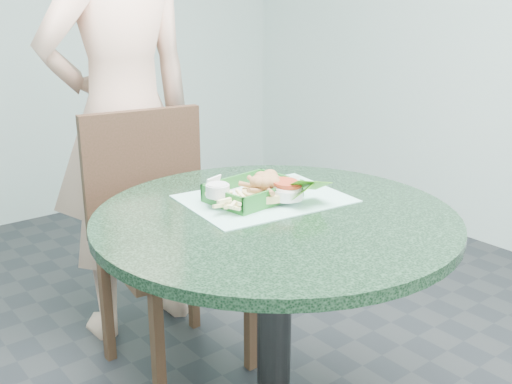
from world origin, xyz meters
TOP-DOWN VIEW (x-y plane):
  - cafe_table at (0.00, 0.00)m, footprint 0.95×0.95m
  - dining_chair at (0.03, 0.67)m, footprint 0.44×0.44m
  - diner_person at (0.05, 0.96)m, footprint 0.74×0.49m
  - placemat at (0.05, 0.11)m, footprint 0.47×0.38m
  - food_basket at (0.02, 0.12)m, footprint 0.23×0.17m
  - crab_sandwich at (0.03, 0.08)m, footprint 0.13×0.13m
  - fries_pile at (-0.08, 0.10)m, footprint 0.12×0.12m
  - sauce_ramekin at (-0.10, 0.13)m, footprint 0.06×0.06m
  - garnish_cup at (0.07, 0.02)m, footprint 0.13×0.13m

SIDE VIEW (x-z plane):
  - dining_chair at x=0.03m, z-range 0.07..1.00m
  - cafe_table at x=0.00m, z-range 0.21..0.96m
  - placemat at x=0.05m, z-range 0.75..0.75m
  - food_basket at x=0.02m, z-range 0.74..0.79m
  - fries_pile at x=-0.08m, z-range 0.77..0.81m
  - garnish_cup at x=0.07m, z-range 0.77..0.82m
  - crab_sandwich at x=0.03m, z-range 0.76..0.84m
  - sauce_ramekin at x=-0.10m, z-range 0.78..0.82m
  - diner_person at x=0.05m, z-range 0.00..2.03m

